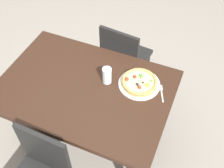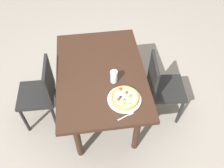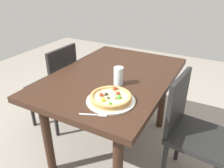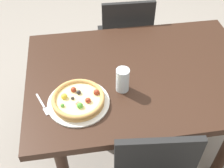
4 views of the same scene
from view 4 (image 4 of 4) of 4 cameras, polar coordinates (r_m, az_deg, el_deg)
ground_plane at (r=2.23m, az=4.57°, el=-12.12°), size 6.00×6.00×0.00m
dining_table at (r=1.71m, az=5.82°, el=0.02°), size 1.33×0.92×0.76m
chair_near at (r=2.32m, az=2.58°, el=8.96°), size 0.41×0.41×0.90m
plate at (r=1.47m, az=-6.78°, el=-3.74°), size 0.32×0.32×0.01m
pizza at (r=1.45m, az=-6.86°, el=-3.07°), size 0.27×0.27×0.05m
fork at (r=1.49m, az=-13.75°, el=-4.34°), size 0.08×0.16×0.00m
drinking_glass at (r=1.49m, az=2.16°, el=0.85°), size 0.07×0.07×0.14m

